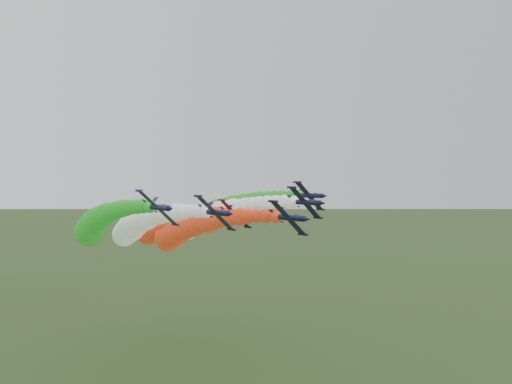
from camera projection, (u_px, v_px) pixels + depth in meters
The scene contains 6 objects.
jet_lead at pixel (184, 231), 140.00m from camera, with size 17.08×79.60×18.35m.
jet_inner_left at pixel (136, 227), 138.82m from camera, with size 16.41×78.93×17.68m.
jet_inner_right at pixel (204, 219), 150.04m from camera, with size 17.06×79.57×18.32m.
jet_outer_left at pixel (96, 224), 138.92m from camera, with size 17.17×79.68×18.43m.
jet_outer_right at pixel (214, 213), 164.33m from camera, with size 16.72×79.24×17.99m.
jet_trail at pixel (159, 226), 162.38m from camera, with size 17.13×79.65×18.40m.
Camera 1 is at (-59.24, -73.66, 51.74)m, focal length 35.00 mm.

